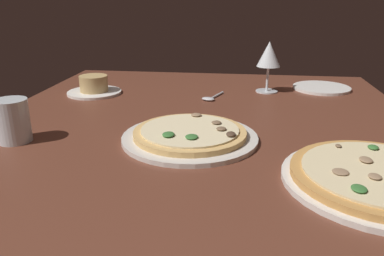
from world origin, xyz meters
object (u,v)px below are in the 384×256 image
at_px(water_glass, 13,123).
at_px(pizza_side, 380,177).
at_px(wine_glass_far, 269,56).
at_px(ramekin_on_saucer, 94,87).
at_px(pizza_main, 190,135).
at_px(spoon, 212,98).
at_px(side_plate, 321,88).

bearing_deg(water_glass, pizza_side, -98.46).
bearing_deg(wine_glass_far, ramekin_on_saucer, 99.83).
bearing_deg(water_glass, pizza_main, -81.54).
relative_size(ramekin_on_saucer, wine_glass_far, 1.05).
xyz_separation_m(pizza_side, water_glass, (0.11, 0.73, 0.03)).
xyz_separation_m(wine_glass_far, spoon, (-0.12, 0.17, -0.11)).
height_order(pizza_main, ramekin_on_saucer, ramekin_on_saucer).
relative_size(pizza_main, ramekin_on_saucer, 1.76).
distance_m(ramekin_on_saucer, water_glass, 0.42).
height_order(ramekin_on_saucer, wine_glass_far, wine_glass_far).
relative_size(pizza_side, spoon, 2.87).
bearing_deg(wine_glass_far, side_plate, -72.12).
xyz_separation_m(side_plate, spoon, (-0.18, 0.36, 0.00)).
bearing_deg(wine_glass_far, spoon, 124.52).
height_order(pizza_main, wine_glass_far, wine_glass_far).
bearing_deg(pizza_side, spoon, 32.69).
distance_m(pizza_main, pizza_side, 0.38).
bearing_deg(ramekin_on_saucer, pizza_main, -135.67).
bearing_deg(ramekin_on_saucer, water_glass, 177.36).
relative_size(wine_glass_far, water_glass, 1.73).
height_order(water_glass, spoon, water_glass).
distance_m(pizza_main, side_plate, 0.64).
distance_m(side_plate, spoon, 0.40).
height_order(wine_glass_far, side_plate, wine_glass_far).
xyz_separation_m(ramekin_on_saucer, side_plate, (0.15, -0.73, -0.02)).
bearing_deg(pizza_side, side_plate, -2.36).
distance_m(pizza_main, wine_glass_far, 0.51).
relative_size(pizza_main, spoon, 2.63).
distance_m(pizza_main, water_glass, 0.38).
distance_m(pizza_side, water_glass, 0.73).
bearing_deg(side_plate, wine_glass_far, 107.88).
xyz_separation_m(water_glass, spoon, (0.40, -0.40, -0.04)).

